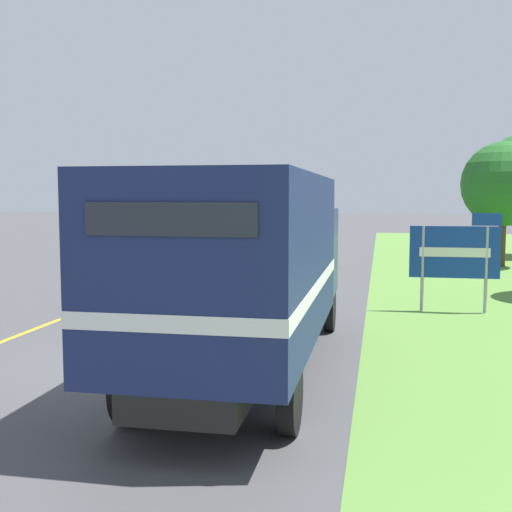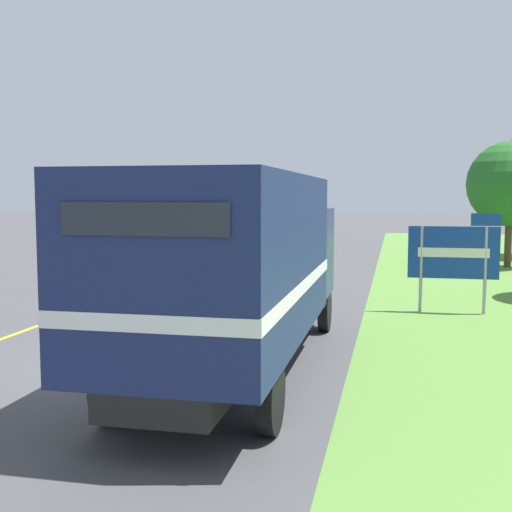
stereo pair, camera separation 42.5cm
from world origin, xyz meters
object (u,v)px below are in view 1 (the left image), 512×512
(highway_sign, at_px, (456,253))
(roadside_tree_mid, at_px, (504,184))
(horse_trailer_truck, at_px, (248,263))
(lead_car_white, at_px, (245,242))

(highway_sign, distance_m, roadside_tree_mid, 12.22)
(horse_trailer_truck, bearing_deg, lead_car_white, 102.23)
(horse_trailer_truck, height_order, highway_sign, horse_trailer_truck)
(horse_trailer_truck, bearing_deg, highway_sign, 58.61)
(roadside_tree_mid, bearing_deg, highway_sign, -105.29)
(highway_sign, height_order, roadside_tree_mid, roadside_tree_mid)
(horse_trailer_truck, distance_m, highway_sign, 7.93)
(horse_trailer_truck, height_order, roadside_tree_mid, roadside_tree_mid)
(horse_trailer_truck, distance_m, lead_car_white, 17.51)
(highway_sign, bearing_deg, lead_car_white, 127.19)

